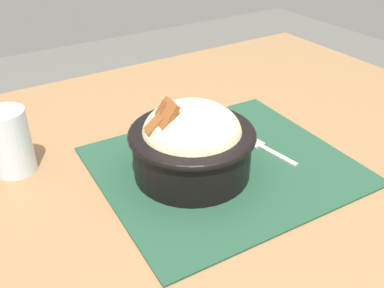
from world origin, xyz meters
The scene contains 5 objects.
table centered at (0.00, 0.00, 0.70)m, with size 1.19×0.89×0.78m.
placemat centered at (0.02, -0.03, 0.78)m, with size 0.38×0.33×0.00m, color #1E422D.
bowl centered at (-0.03, -0.02, 0.84)m, with size 0.19×0.19×0.13m.
fork centered at (0.11, -0.03, 0.78)m, with size 0.03×0.13×0.00m.
drinking_glass centered at (-0.26, 0.14, 0.82)m, with size 0.06×0.06×0.10m.
Camera 1 is at (-0.32, -0.47, 1.16)m, focal length 39.86 mm.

